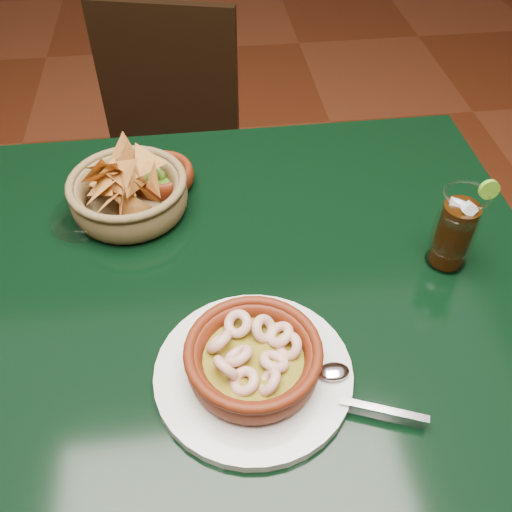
{
  "coord_description": "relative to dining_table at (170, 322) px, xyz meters",
  "views": [
    {
      "loc": [
        0.07,
        -0.59,
        1.4
      ],
      "look_at": [
        0.14,
        -0.02,
        0.81
      ],
      "focal_mm": 40.0,
      "sensor_mm": 36.0,
      "label": 1
    }
  ],
  "objects": [
    {
      "name": "ground",
      "position": [
        0.0,
        0.0,
        -0.65
      ],
      "size": [
        7.0,
        7.0,
        0.0
      ],
      "primitive_type": "plane",
      "color": "#471C0C",
      "rests_on": "ground"
    },
    {
      "name": "dining_table",
      "position": [
        0.0,
        0.0,
        0.0
      ],
      "size": [
        1.2,
        0.8,
        0.75
      ],
      "color": "black",
      "rests_on": "ground"
    },
    {
      "name": "dining_chair",
      "position": [
        -0.02,
        0.7,
        -0.18
      ],
      "size": [
        0.48,
        0.48,
        0.85
      ],
      "color": "black",
      "rests_on": "ground"
    },
    {
      "name": "shrimp_plate",
      "position": [
        0.12,
        -0.18,
        0.13
      ],
      "size": [
        0.33,
        0.26,
        0.08
      ],
      "color": "silver",
      "rests_on": "dining_table"
    },
    {
      "name": "chip_basket",
      "position": [
        -0.05,
        0.17,
        0.14
      ],
      "size": [
        0.23,
        0.23,
        0.15
      ],
      "color": "brown",
      "rests_on": "dining_table"
    },
    {
      "name": "guacamole_ramekin",
      "position": [
        0.0,
        0.24,
        0.12
      ],
      "size": [
        0.13,
        0.13,
        0.05
      ],
      "color": "#501909",
      "rests_on": "dining_table"
    },
    {
      "name": "cola_drink",
      "position": [
        0.44,
        -0.01,
        0.17
      ],
      "size": [
        0.13,
        0.13,
        0.16
      ],
      "color": "white",
      "rests_on": "dining_table"
    },
    {
      "name": "glass_ashtray",
      "position": [
        -0.13,
        0.15,
        0.11
      ],
      "size": [
        0.11,
        0.11,
        0.03
      ],
      "color": "white",
      "rests_on": "dining_table"
    }
  ]
}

